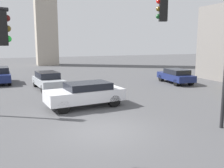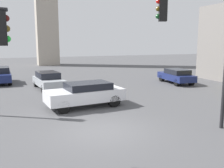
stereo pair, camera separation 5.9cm
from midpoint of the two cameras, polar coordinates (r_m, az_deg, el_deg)
The scene contains 6 objects.
ground_plane at distance 10.85m, azimuth -2.45°, elevation -10.55°, with size 107.14×107.14×0.00m, color #4C4C4F.
traffic_light_2 at distance 11.17m, azimuth 18.59°, elevation 11.11°, with size 2.84×1.38×5.82m.
car_0 at distance 23.44m, azimuth 14.22°, elevation 1.86°, with size 2.04×4.19×1.31m.
car_1 at distance 24.80m, azimuth -24.18°, elevation 1.86°, with size 1.90×4.22×1.47m.
car_4 at distance 14.61m, azimuth -6.19°, elevation -2.18°, with size 4.59×2.36×1.41m.
car_5 at distance 20.76m, azimuth -14.42°, elevation 0.89°, with size 2.18×4.31×1.35m.
Camera 1 is at (-3.37, -9.61, 3.73)m, focal length 40.26 mm.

